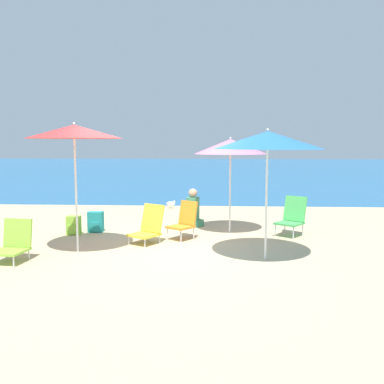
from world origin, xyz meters
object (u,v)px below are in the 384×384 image
at_px(beach_umbrella_pink, 230,147).
at_px(backpack_lime, 74,225).
at_px(beach_chair_yellow, 148,226).
at_px(backpack_teal, 96,222).
at_px(beach_chair_lime, 13,243).
at_px(beach_umbrella_red, 74,132).
at_px(beach_umbrella_blue, 268,140).
at_px(seagull, 171,204).
at_px(beach_chair_green, 292,216).
at_px(beach_chair_orange, 184,220).
at_px(person_seated_near, 193,211).

bearing_deg(beach_umbrella_pink, backpack_lime, -172.83).
bearing_deg(beach_chair_yellow, backpack_teal, 176.19).
bearing_deg(beach_chair_lime, beach_umbrella_red, 44.19).
bearing_deg(beach_umbrella_blue, beach_chair_yellow, 152.81).
relative_size(backpack_teal, seagull, 1.61).
distance_m(beach_chair_green, beach_chair_orange, 2.21).
bearing_deg(backpack_lime, seagull, 66.03).
bearing_deg(person_seated_near, beach_umbrella_pink, 16.25).
height_order(beach_umbrella_red, beach_chair_green, beach_umbrella_red).
height_order(beach_umbrella_red, beach_umbrella_pink, beach_umbrella_red).
bearing_deg(beach_chair_green, person_seated_near, -164.52).
height_order(beach_chair_lime, beach_chair_orange, beach_chair_orange).
distance_m(beach_umbrella_blue, beach_chair_lime, 4.36).
distance_m(beach_umbrella_pink, seagull, 4.00).
height_order(backpack_lime, seagull, backpack_lime).
xyz_separation_m(backpack_lime, seagull, (1.63, 3.68, -0.05)).
bearing_deg(beach_umbrella_red, beach_chair_green, 21.27).
bearing_deg(beach_chair_green, beach_chair_yellow, -126.96).
bearing_deg(beach_chair_orange, beach_chair_green, 48.22).
height_order(beach_chair_green, backpack_lime, beach_chair_green).
height_order(beach_chair_orange, seagull, beach_chair_orange).
bearing_deg(beach_chair_orange, beach_umbrella_red, -111.04).
bearing_deg(beach_chair_lime, backpack_teal, 80.54).
bearing_deg(beach_chair_green, seagull, 166.31).
height_order(beach_umbrella_blue, backpack_lime, beach_umbrella_blue).
bearing_deg(beach_chair_lime, backpack_lime, 88.68).
height_order(beach_umbrella_pink, backpack_teal, beach_umbrella_pink).
xyz_separation_m(beach_chair_lime, backpack_teal, (0.69, 2.29, -0.08)).
distance_m(beach_umbrella_red, backpack_teal, 2.49).
bearing_deg(beach_umbrella_pink, beach_umbrella_blue, -76.45).
relative_size(beach_chair_lime, person_seated_near, 0.76).
bearing_deg(beach_umbrella_blue, seagull, 111.30).
height_order(beach_umbrella_red, beach_chair_orange, beach_umbrella_red).
relative_size(person_seated_near, seagull, 3.21).
bearing_deg(beach_umbrella_red, person_seated_near, 51.54).
bearing_deg(beach_umbrella_blue, person_seated_near, 116.12).
xyz_separation_m(beach_chair_lime, beach_chair_orange, (2.62, 1.74, 0.08)).
xyz_separation_m(beach_chair_yellow, seagull, (-0.02, 4.31, -0.17)).
height_order(beach_chair_green, person_seated_near, person_seated_near).
xyz_separation_m(beach_umbrella_pink, beach_chair_orange, (-0.91, -0.68, -1.43)).
distance_m(beach_umbrella_red, beach_chair_green, 4.55).
height_order(beach_umbrella_pink, beach_chair_orange, beach_umbrella_pink).
bearing_deg(person_seated_near, beach_chair_orange, -42.66).
height_order(beach_chair_orange, backpack_teal, beach_chair_orange).
distance_m(beach_chair_green, person_seated_near, 2.23).
height_order(backpack_teal, backpack_lime, backpack_teal).
xyz_separation_m(beach_umbrella_pink, seagull, (-1.59, 3.27, -1.67)).
height_order(beach_umbrella_red, seagull, beach_umbrella_red).
distance_m(beach_chair_yellow, seagull, 4.32).
bearing_deg(beach_umbrella_blue, beach_chair_green, 68.05).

